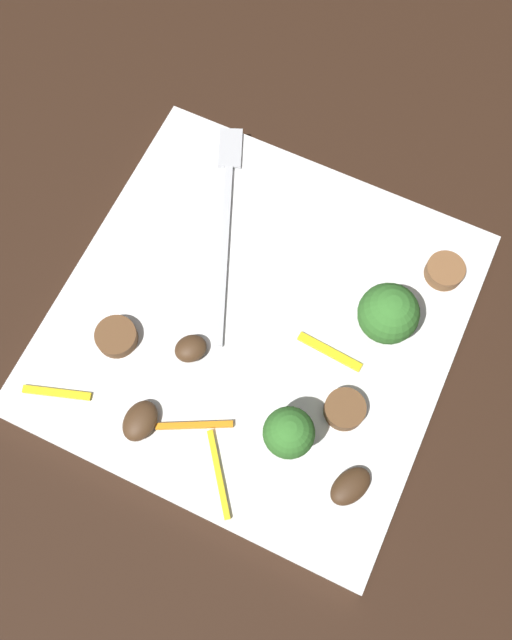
{
  "coord_description": "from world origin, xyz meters",
  "views": [
    {
      "loc": [
        -0.15,
        -0.07,
        0.48
      ],
      "look_at": [
        0.0,
        0.0,
        0.01
      ],
      "focal_mm": 38.51,
      "sensor_mm": 36.0,
      "label": 1
    }
  ],
  "objects_px": {
    "fork": "(226,214)",
    "mushroom_2": "(191,349)",
    "sausage_slice_2": "(345,409)",
    "broccoli_floret_1": "(289,433)",
    "sausage_slice_0": "(445,271)",
    "pepper_strip_1": "(194,425)",
    "pepper_strip_3": "(57,393)",
    "broccoli_floret_0": "(388,314)",
    "plate": "(256,323)",
    "sausage_slice_1": "(116,337)",
    "pepper_strip_0": "(219,474)",
    "mushroom_0": "(140,421)",
    "pepper_strip_2": "(328,356)",
    "mushroom_1": "(350,486)"
  },
  "relations": [
    {
      "from": "fork",
      "to": "sausage_slice_0",
      "type": "bearing_deg",
      "value": -104.56
    },
    {
      "from": "fork",
      "to": "sausage_slice_0",
      "type": "xyz_separation_m",
      "value": [
        0.02,
        -0.16,
        0.0
      ]
    },
    {
      "from": "plate",
      "to": "pepper_strip_2",
      "type": "height_order",
      "value": "pepper_strip_2"
    },
    {
      "from": "mushroom_2",
      "to": "pepper_strip_1",
      "type": "relative_size",
      "value": 0.44
    },
    {
      "from": "sausage_slice_0",
      "to": "pepper_strip_3",
      "type": "height_order",
      "value": "sausage_slice_0"
    },
    {
      "from": "pepper_strip_0",
      "to": "pepper_strip_2",
      "type": "relative_size",
      "value": 1.21
    },
    {
      "from": "plate",
      "to": "pepper_strip_3",
      "type": "height_order",
      "value": "pepper_strip_3"
    },
    {
      "from": "sausage_slice_2",
      "to": "pepper_strip_2",
      "type": "bearing_deg",
      "value": 39.26
    },
    {
      "from": "broccoli_floret_0",
      "to": "mushroom_2",
      "type": "bearing_deg",
      "value": 121.73
    },
    {
      "from": "pepper_strip_3",
      "to": "sausage_slice_2",
      "type": "bearing_deg",
      "value": -68.45
    },
    {
      "from": "fork",
      "to": "sausage_slice_1",
      "type": "distance_m",
      "value": 0.12
    },
    {
      "from": "fork",
      "to": "sausage_slice_2",
      "type": "distance_m",
      "value": 0.17
    },
    {
      "from": "sausage_slice_1",
      "to": "pepper_strip_2",
      "type": "height_order",
      "value": "sausage_slice_1"
    },
    {
      "from": "mushroom_1",
      "to": "pepper_strip_3",
      "type": "distance_m",
      "value": 0.21
    },
    {
      "from": "broccoli_floret_1",
      "to": "pepper_strip_1",
      "type": "relative_size",
      "value": 0.99
    },
    {
      "from": "plate",
      "to": "sausage_slice_2",
      "type": "bearing_deg",
      "value": -112.68
    },
    {
      "from": "broccoli_floret_1",
      "to": "pepper_strip_0",
      "type": "height_order",
      "value": "broccoli_floret_1"
    },
    {
      "from": "plate",
      "to": "sausage_slice_0",
      "type": "xyz_separation_m",
      "value": [
        0.09,
        -0.11,
        0.01
      ]
    },
    {
      "from": "sausage_slice_0",
      "to": "mushroom_1",
      "type": "height_order",
      "value": "sausage_slice_0"
    },
    {
      "from": "pepper_strip_1",
      "to": "sausage_slice_1",
      "type": "bearing_deg",
      "value": 67.39
    },
    {
      "from": "fork",
      "to": "pepper_strip_0",
      "type": "distance_m",
      "value": 0.19
    },
    {
      "from": "sausage_slice_1",
      "to": "mushroom_0",
      "type": "distance_m",
      "value": 0.06
    },
    {
      "from": "pepper_strip_0",
      "to": "sausage_slice_0",
      "type": "bearing_deg",
      "value": -23.02
    },
    {
      "from": "fork",
      "to": "pepper_strip_1",
      "type": "xyz_separation_m",
      "value": [
        -0.15,
        -0.05,
        0.0
      ]
    },
    {
      "from": "mushroom_2",
      "to": "pepper_strip_1",
      "type": "bearing_deg",
      "value": -150.73
    },
    {
      "from": "broccoli_floret_1",
      "to": "sausage_slice_0",
      "type": "xyz_separation_m",
      "value": [
        0.16,
        -0.05,
        -0.03
      ]
    },
    {
      "from": "broccoli_floret_0",
      "to": "sausage_slice_2",
      "type": "bearing_deg",
      "value": 179.46
    },
    {
      "from": "plate",
      "to": "sausage_slice_1",
      "type": "height_order",
      "value": "sausage_slice_1"
    },
    {
      "from": "mushroom_0",
      "to": "pepper_strip_2",
      "type": "bearing_deg",
      "value": -44.78
    },
    {
      "from": "mushroom_0",
      "to": "plate",
      "type": "bearing_deg",
      "value": -21.22
    },
    {
      "from": "mushroom_2",
      "to": "broccoli_floret_1",
      "type": "bearing_deg",
      "value": -108.98
    },
    {
      "from": "pepper_strip_1",
      "to": "pepper_strip_2",
      "type": "bearing_deg",
      "value": -36.76
    },
    {
      "from": "mushroom_0",
      "to": "pepper_strip_0",
      "type": "bearing_deg",
      "value": -98.04
    },
    {
      "from": "sausage_slice_0",
      "to": "pepper_strip_3",
      "type": "xyz_separation_m",
      "value": [
        -0.2,
        0.21,
        -0.0
      ]
    },
    {
      "from": "broccoli_floret_1",
      "to": "pepper_strip_3",
      "type": "relative_size",
      "value": 1.09
    },
    {
      "from": "plate",
      "to": "fork",
      "type": "xyz_separation_m",
      "value": [
        0.07,
        0.06,
        0.01
      ]
    },
    {
      "from": "broccoli_floret_1",
      "to": "mushroom_2",
      "type": "relative_size",
      "value": 2.26
    },
    {
      "from": "sausage_slice_0",
      "to": "pepper_strip_3",
      "type": "relative_size",
      "value": 0.59
    },
    {
      "from": "plate",
      "to": "sausage_slice_1",
      "type": "xyz_separation_m",
      "value": [
        -0.05,
        0.08,
        0.01
      ]
    },
    {
      "from": "broccoli_floret_1",
      "to": "pepper_strip_0",
      "type": "relative_size",
      "value": 0.88
    },
    {
      "from": "sausage_slice_1",
      "to": "pepper_strip_2",
      "type": "xyz_separation_m",
      "value": [
        0.05,
        -0.14,
        -0.0
      ]
    },
    {
      "from": "sausage_slice_1",
      "to": "mushroom_0",
      "type": "bearing_deg",
      "value": -136.17
    },
    {
      "from": "broccoli_floret_0",
      "to": "pepper_strip_1",
      "type": "xyz_separation_m",
      "value": [
        -0.12,
        0.09,
        -0.03
      ]
    },
    {
      "from": "sausage_slice_1",
      "to": "mushroom_2",
      "type": "xyz_separation_m",
      "value": [
        0.01,
        -0.05,
        0.0
      ]
    },
    {
      "from": "fork",
      "to": "mushroom_2",
      "type": "xyz_separation_m",
      "value": [
        -0.11,
        -0.02,
        0.0
      ]
    },
    {
      "from": "broccoli_floret_1",
      "to": "sausage_slice_0",
      "type": "distance_m",
      "value": 0.17
    },
    {
      "from": "broccoli_floret_1",
      "to": "mushroom_1",
      "type": "distance_m",
      "value": 0.06
    },
    {
      "from": "mushroom_0",
      "to": "sausage_slice_1",
      "type": "bearing_deg",
      "value": 43.83
    },
    {
      "from": "sausage_slice_2",
      "to": "mushroom_1",
      "type": "bearing_deg",
      "value": -153.02
    },
    {
      "from": "plate",
      "to": "pepper_strip_2",
      "type": "bearing_deg",
      "value": -93.48
    }
  ]
}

